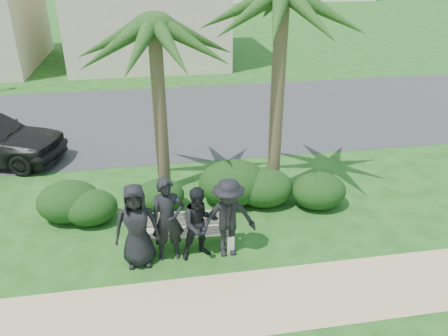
{
  "coord_description": "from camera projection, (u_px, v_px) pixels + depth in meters",
  "views": [
    {
      "loc": [
        -1.08,
        -7.47,
        5.54
      ],
      "look_at": [
        0.36,
        1.0,
        1.26
      ],
      "focal_mm": 35.0,
      "sensor_mm": 36.0,
      "label": 1
    }
  ],
  "objects": [
    {
      "name": "hedge_c",
      "position": [
        160.0,
        195.0,
        10.3
      ],
      "size": [
        1.17,
        0.97,
        0.76
      ],
      "primitive_type": "ellipsoid",
      "color": "black",
      "rests_on": "ground"
    },
    {
      "name": "hedge_d",
      "position": [
        233.0,
        181.0,
        10.55
      ],
      "size": [
        1.67,
        1.38,
        1.09
      ],
      "primitive_type": "ellipsoid",
      "color": "black",
      "rests_on": "ground"
    },
    {
      "name": "man_c",
      "position": [
        200.0,
        224.0,
        8.51
      ],
      "size": [
        0.85,
        0.71,
        1.55
      ],
      "primitive_type": "imported",
      "rotation": [
        0.0,
        0.0,
        0.18
      ],
      "color": "black",
      "rests_on": "ground"
    },
    {
      "name": "park_bench",
      "position": [
        182.0,
        234.0,
        8.94
      ],
      "size": [
        2.15,
        0.64,
        0.74
      ],
      "rotation": [
        0.0,
        0.0,
        -0.07
      ],
      "color": "#AEA192",
      "rests_on": "ground"
    },
    {
      "name": "palm_left",
      "position": [
        154.0,
        26.0,
        9.52
      ],
      "size": [
        3.0,
        3.0,
        5.02
      ],
      "color": "brown",
      "rests_on": "ground"
    },
    {
      "name": "man_d",
      "position": [
        228.0,
        218.0,
        8.53
      ],
      "size": [
        1.12,
        0.66,
        1.7
      ],
      "primitive_type": "imported",
      "rotation": [
        0.0,
        0.0,
        0.03
      ],
      "color": "black",
      "rests_on": "ground"
    },
    {
      "name": "ground",
      "position": [
        215.0,
        243.0,
        9.23
      ],
      "size": [
        160.0,
        160.0,
        0.0
      ],
      "primitive_type": "plane",
      "color": "#194413",
      "rests_on": "ground"
    },
    {
      "name": "man_a",
      "position": [
        137.0,
        226.0,
        8.28
      ],
      "size": [
        0.85,
        0.56,
        1.73
      ],
      "primitive_type": "imported",
      "rotation": [
        0.0,
        0.0,
        -0.01
      ],
      "color": "black",
      "rests_on": "ground"
    },
    {
      "name": "hedge_e",
      "position": [
        265.0,
        187.0,
        10.51
      ],
      "size": [
        1.38,
        1.14,
        0.9
      ],
      "primitive_type": "ellipsoid",
      "color": "black",
      "rests_on": "ground"
    },
    {
      "name": "hedge_a",
      "position": [
        69.0,
        200.0,
        9.91
      ],
      "size": [
        1.42,
        1.18,
        0.93
      ],
      "primitive_type": "ellipsoid",
      "color": "black",
      "rests_on": "ground"
    },
    {
      "name": "man_b",
      "position": [
        168.0,
        220.0,
        8.43
      ],
      "size": [
        0.67,
        0.47,
        1.77
      ],
      "primitive_type": "imported",
      "rotation": [
        0.0,
        0.0,
        0.07
      ],
      "color": "black",
      "rests_on": "ground"
    },
    {
      "name": "asphalt_street",
      "position": [
        183.0,
        116.0,
        16.29
      ],
      "size": [
        160.0,
        8.0,
        0.01
      ],
      "primitive_type": "cube",
      "color": "#2D2D30",
      "rests_on": "ground"
    },
    {
      "name": "footpath",
      "position": [
        231.0,
        304.0,
        7.64
      ],
      "size": [
        30.0,
        1.6,
        0.01
      ],
      "primitive_type": "cube",
      "color": "tan",
      "rests_on": "ground"
    },
    {
      "name": "hedge_b",
      "position": [
        90.0,
        206.0,
        9.8
      ],
      "size": [
        1.2,
        1.0,
        0.79
      ],
      "primitive_type": "ellipsoid",
      "color": "black",
      "rests_on": "ground"
    },
    {
      "name": "hedge_f",
      "position": [
        319.0,
        190.0,
        10.41
      ],
      "size": [
        1.32,
        1.09,
        0.86
      ],
      "primitive_type": "ellipsoid",
      "color": "black",
      "rests_on": "ground"
    }
  ]
}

